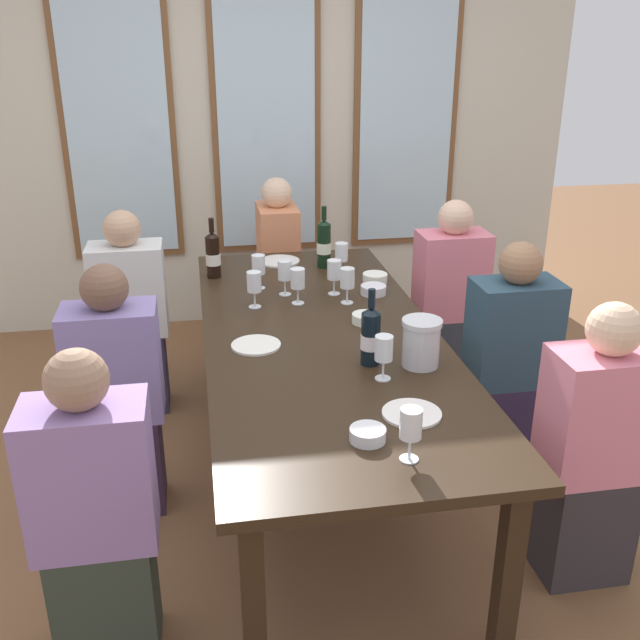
{
  "coord_description": "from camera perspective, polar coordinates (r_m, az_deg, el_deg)",
  "views": [
    {
      "loc": [
        -0.5,
        -2.82,
        1.97
      ],
      "look_at": [
        0.0,
        0.03,
        0.79
      ],
      "focal_mm": 40.67,
      "sensor_mm": 36.0,
      "label": 1
    }
  ],
  "objects": [
    {
      "name": "back_wall_with_windows",
      "position": [
        4.99,
        -4.31,
        16.14
      ],
      "size": [
        4.2,
        0.1,
        2.9
      ],
      "color": "beige",
      "rests_on": "ground"
    },
    {
      "name": "wine_glass_8",
      "position": [
        3.38,
        -5.2,
        2.94
      ],
      "size": [
        0.07,
        0.07,
        0.17
      ],
      "color": "white",
      "rests_on": "dining_table"
    },
    {
      "name": "wine_glass_0",
      "position": [
        3.82,
        1.7,
        5.31
      ],
      "size": [
        0.07,
        0.07,
        0.17
      ],
      "color": "white",
      "rests_on": "dining_table"
    },
    {
      "name": "seated_person_1",
      "position": [
        4.12,
        10.15,
        1.34
      ],
      "size": [
        0.38,
        0.24,
        1.11
      ],
      "color": "#333841",
      "rests_on": "ground"
    },
    {
      "name": "tasting_bowl_2",
      "position": [
        2.34,
        3.77,
        -8.98
      ],
      "size": [
        0.12,
        0.12,
        0.04
      ],
      "primitive_type": "cylinder",
      "color": "white",
      "rests_on": "dining_table"
    },
    {
      "name": "seated_person_6",
      "position": [
        4.65,
        -3.29,
        4.05
      ],
      "size": [
        0.24,
        0.38,
        1.11
      ],
      "color": "#21213D",
      "rests_on": "ground"
    },
    {
      "name": "seated_person_3",
      "position": [
        3.43,
        14.69,
        -3.47
      ],
      "size": [
        0.38,
        0.24,
        1.11
      ],
      "color": "#312443",
      "rests_on": "ground"
    },
    {
      "name": "metal_pitcher",
      "position": [
        2.82,
        7.96,
        -1.76
      ],
      "size": [
        0.16,
        0.16,
        0.19
      ],
      "color": "silver",
      "rests_on": "dining_table"
    },
    {
      "name": "white_plate_0",
      "position": [
        2.5,
        7.23,
        -7.31
      ],
      "size": [
        0.2,
        0.2,
        0.01
      ],
      "primitive_type": "cylinder",
      "color": "white",
      "rests_on": "dining_table"
    },
    {
      "name": "seated_person_4",
      "position": [
        2.47,
        -17.21,
        -14.71
      ],
      "size": [
        0.38,
        0.24,
        1.11
      ],
      "color": "#31392D",
      "rests_on": "ground"
    },
    {
      "name": "tasting_bowl_0",
      "position": [
        3.74,
        4.35,
        3.31
      ],
      "size": [
        0.13,
        0.13,
        0.05
      ],
      "primitive_type": "cylinder",
      "color": "white",
      "rests_on": "dining_table"
    },
    {
      "name": "wine_glass_6",
      "position": [
        3.42,
        2.17,
        3.25
      ],
      "size": [
        0.07,
        0.07,
        0.17
      ],
      "color": "white",
      "rests_on": "dining_table"
    },
    {
      "name": "wine_glass_3",
      "position": [
        3.54,
        1.12,
        3.85
      ],
      "size": [
        0.07,
        0.07,
        0.17
      ],
      "color": "white",
      "rests_on": "dining_table"
    },
    {
      "name": "wine_glass_1",
      "position": [
        2.21,
        7.15,
        -8.29
      ],
      "size": [
        0.07,
        0.07,
        0.17
      ],
      "color": "white",
      "rests_on": "dining_table"
    },
    {
      "name": "tasting_bowl_3",
      "position": [
        3.23,
        3.58,
        0.14
      ],
      "size": [
        0.12,
        0.12,
        0.04
      ],
      "primitive_type": "cylinder",
      "color": "white",
      "rests_on": "dining_table"
    },
    {
      "name": "wine_glass_7",
      "position": [
        3.63,
        -4.86,
        4.25
      ],
      "size": [
        0.07,
        0.07,
        0.17
      ],
      "color": "white",
      "rests_on": "dining_table"
    },
    {
      "name": "ground_plane",
      "position": [
        3.47,
        0.09,
        -12.34
      ],
      "size": [
        12.0,
        12.0,
        0.0
      ],
      "primitive_type": "plane",
      "color": "brown"
    },
    {
      "name": "wine_bottle_2",
      "position": [
        3.82,
        -8.42,
        5.1
      ],
      "size": [
        0.08,
        0.08,
        0.32
      ],
      "color": "black",
      "rests_on": "dining_table"
    },
    {
      "name": "dining_table",
      "position": [
        3.14,
        0.09,
        -2.15
      ],
      "size": [
        1.0,
        2.44,
        0.74
      ],
      "color": "#2F2013",
      "rests_on": "ground"
    },
    {
      "name": "wine_glass_5",
      "position": [
        3.41,
        -1.77,
        3.22
      ],
      "size": [
        0.07,
        0.07,
        0.17
      ],
      "color": "white",
      "rests_on": "dining_table"
    },
    {
      "name": "wine_glass_2",
      "position": [
        3.53,
        -2.79,
        3.86
      ],
      "size": [
        0.07,
        0.07,
        0.17
      ],
      "color": "white",
      "rests_on": "dining_table"
    },
    {
      "name": "white_plate_1",
      "position": [
        4.07,
        -3.21,
        4.64
      ],
      "size": [
        0.23,
        0.23,
        0.01
      ],
      "primitive_type": "cylinder",
      "color": "white",
      "rests_on": "dining_table"
    },
    {
      "name": "wine_bottle_0",
      "position": [
        2.8,
        4.01,
        -1.25
      ],
      "size": [
        0.08,
        0.08,
        0.31
      ],
      "color": "black",
      "rests_on": "dining_table"
    },
    {
      "name": "wine_glass_4",
      "position": [
        2.68,
        5.04,
        -2.4
      ],
      "size": [
        0.07,
        0.07,
        0.17
      ],
      "color": "white",
      "rests_on": "dining_table"
    },
    {
      "name": "seated_person_5",
      "position": [
        2.86,
        20.73,
        -9.77
      ],
      "size": [
        0.38,
        0.24,
        1.11
      ],
      "color": "#322C30",
      "rests_on": "ground"
    },
    {
      "name": "seated_person_2",
      "position": [
        3.15,
        -15.66,
        -5.94
      ],
      "size": [
        0.38,
        0.24,
        1.11
      ],
      "color": "#352238",
      "rests_on": "ground"
    },
    {
      "name": "wine_bottle_1",
      "position": [
        3.95,
        0.31,
        6.04
      ],
      "size": [
        0.08,
        0.08,
        0.34
      ],
      "color": "black",
      "rests_on": "dining_table"
    },
    {
      "name": "tasting_bowl_1",
      "position": [
        3.57,
        4.22,
        2.39
      ],
      "size": [
        0.13,
        0.13,
        0.04
      ],
      "primitive_type": "cylinder",
      "color": "white",
      "rests_on": "dining_table"
    },
    {
      "name": "seated_person_0",
      "position": [
        3.97,
        -14.62,
        0.13
      ],
      "size": [
        0.38,
        0.24,
        1.11
      ],
      "color": "#2D2843",
      "rests_on": "ground"
    },
    {
      "name": "white_plate_2",
      "position": [
        3.0,
        -5.06,
        -1.99
      ],
      "size": [
        0.21,
        0.21,
        0.01
      ],
      "primitive_type": "cylinder",
      "color": "white",
      "rests_on": "dining_table"
    }
  ]
}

